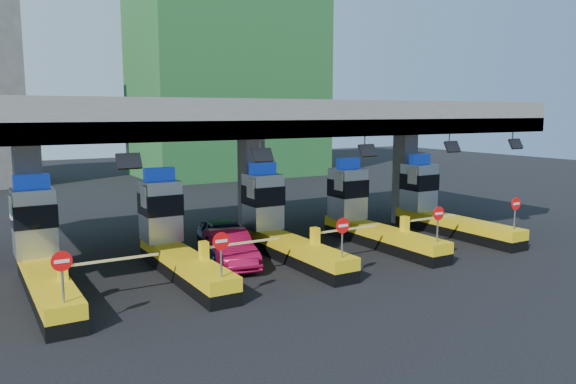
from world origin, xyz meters
TOP-DOWN VIEW (x-y plane):
  - ground at (0.00, 0.00)m, footprint 120.00×120.00m
  - toll_canopy at (0.00, 2.87)m, footprint 28.00×12.09m
  - toll_lane_far_left at (-10.00, 0.28)m, footprint 4.43×8.00m
  - toll_lane_left at (-5.00, 0.28)m, footprint 4.43×8.00m
  - toll_lane_center at (0.00, 0.28)m, footprint 4.43×8.00m
  - toll_lane_right at (5.00, 0.28)m, footprint 4.43×8.00m
  - toll_lane_far_right at (10.00, 0.28)m, footprint 4.43×8.00m
  - bg_building_scaffold at (12.00, 32.00)m, footprint 18.00×12.00m
  - van at (-2.24, 1.25)m, footprint 2.93×5.26m
  - red_car at (-2.62, -0.10)m, footprint 2.38×4.74m

SIDE VIEW (x-z plane):
  - ground at x=0.00m, z-range 0.00..0.00m
  - red_car at x=-2.62m, z-range 0.00..1.49m
  - van at x=-2.24m, z-range 0.00..1.69m
  - toll_lane_far_left at x=-10.00m, z-range -0.68..3.47m
  - toll_lane_left at x=-5.00m, z-range -0.68..3.47m
  - toll_lane_center at x=0.00m, z-range -0.68..3.47m
  - toll_lane_right at x=5.00m, z-range -0.68..3.47m
  - toll_lane_far_right at x=10.00m, z-range -0.68..3.47m
  - toll_canopy at x=0.00m, z-range 2.63..9.63m
  - bg_building_scaffold at x=12.00m, z-range 0.00..28.00m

